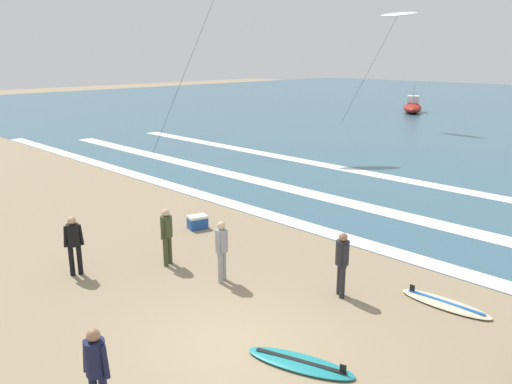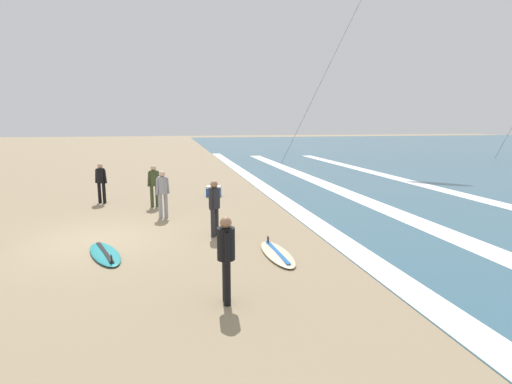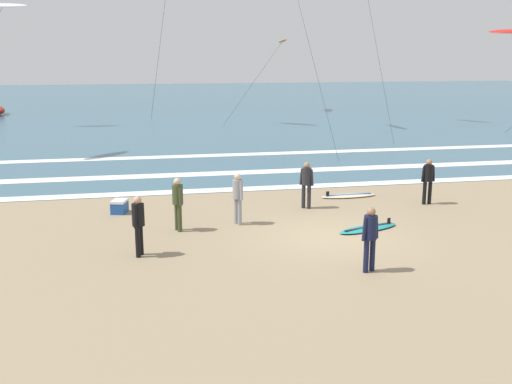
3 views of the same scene
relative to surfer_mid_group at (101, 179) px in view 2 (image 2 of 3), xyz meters
name	(u,v)px [view 2 (image 2 of 3)]	position (x,y,z in m)	size (l,w,h in m)	color
ground_plane	(95,240)	(5.33, 0.61, -0.96)	(160.00, 160.00, 0.00)	#937F60
wave_foam_shoreline	(310,219)	(4.37, 7.21, -0.94)	(56.03, 0.76, 0.01)	white
wave_foam_mid_break	(441,232)	(6.58, 10.50, -0.94)	(53.75, 0.96, 0.01)	white
surfer_mid_group	(101,179)	(0.00, 0.00, 0.00)	(0.32, 0.50, 1.60)	black
surfer_right_near	(214,203)	(5.61, 3.90, 0.00)	(0.47, 0.37, 1.60)	#232328
surfer_foreground_main	(163,190)	(3.00, 2.43, 0.00)	(0.32, 0.50, 1.60)	gray
surfer_left_near	(154,182)	(1.15, 2.08, 0.00)	(0.32, 0.51, 1.60)	#384223
surfer_background_far	(226,252)	(9.92, 3.64, 0.00)	(0.51, 0.32, 1.60)	black
surfboard_right_spare	(105,254)	(6.73, 1.08, -0.91)	(2.18, 1.25, 0.25)	teal
surfboard_left_pile	(277,254)	(7.61, 5.21, -0.91)	(2.12, 0.68, 0.25)	beige
cooler_box	(214,191)	(-0.62, 4.53, -0.74)	(0.60, 0.71, 0.44)	#1E4C9E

